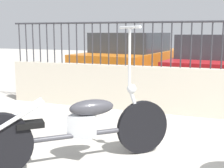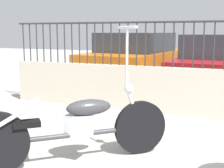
# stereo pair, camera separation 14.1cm
# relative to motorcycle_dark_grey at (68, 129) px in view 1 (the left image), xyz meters

# --- Properties ---
(low_wall) EXTENTS (8.05, 0.18, 0.83)m
(low_wall) POSITION_rel_motorcycle_dark_grey_xyz_m (1.39, 2.59, 0.01)
(low_wall) COLOR beige
(low_wall) RESTS_ON ground_plane
(fence_railing) EXTENTS (8.05, 0.04, 0.80)m
(fence_railing) POSITION_rel_motorcycle_dark_grey_xyz_m (1.39, 2.59, 0.95)
(fence_railing) COLOR #2D2D33
(fence_railing) RESTS_ON low_wall
(motorcycle_dark_grey) EXTENTS (1.77, 1.63, 1.52)m
(motorcycle_dark_grey) POSITION_rel_motorcycle_dark_grey_xyz_m (0.00, 0.00, 0.00)
(motorcycle_dark_grey) COLOR black
(motorcycle_dark_grey) RESTS_ON ground_plane
(car_orange) EXTENTS (2.26, 4.31, 1.43)m
(car_orange) POSITION_rel_motorcycle_dark_grey_xyz_m (-0.96, 5.57, 0.31)
(car_orange) COLOR black
(car_orange) RESTS_ON ground_plane
(car_red) EXTENTS (2.20, 4.21, 1.39)m
(car_red) POSITION_rel_motorcycle_dark_grey_xyz_m (1.35, 5.20, 0.29)
(car_red) COLOR black
(car_red) RESTS_ON ground_plane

